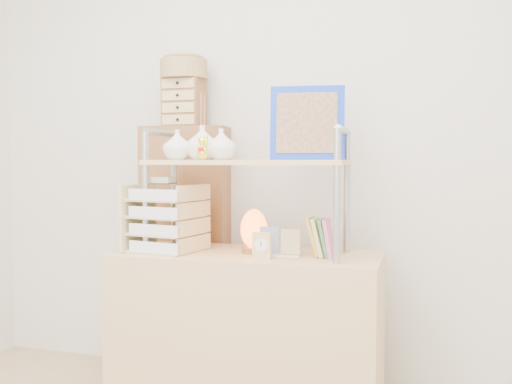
{
  "coord_description": "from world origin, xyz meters",
  "views": [
    {
      "loc": [
        0.78,
        -1.25,
        1.16
      ],
      "look_at": [
        0.04,
        1.2,
        1.03
      ],
      "focal_mm": 40.0,
      "sensor_mm": 36.0,
      "label": 1
    }
  ],
  "objects_px": {
    "salt_lamp": "(254,230)",
    "desk": "(247,334)",
    "letter_tray": "(164,222)",
    "cabinet": "(187,252)"
  },
  "relations": [
    {
      "from": "salt_lamp",
      "to": "desk",
      "type": "bearing_deg",
      "value": -149.7
    },
    {
      "from": "letter_tray",
      "to": "desk",
      "type": "bearing_deg",
      "value": 9.95
    },
    {
      "from": "desk",
      "to": "cabinet",
      "type": "relative_size",
      "value": 0.89
    },
    {
      "from": "letter_tray",
      "to": "cabinet",
      "type": "bearing_deg",
      "value": 100.53
    },
    {
      "from": "cabinet",
      "to": "salt_lamp",
      "type": "bearing_deg",
      "value": -43.05
    },
    {
      "from": "desk",
      "to": "salt_lamp",
      "type": "xyz_separation_m",
      "value": [
        0.03,
        0.02,
        0.48
      ]
    },
    {
      "from": "cabinet",
      "to": "desk",
      "type": "bearing_deg",
      "value": -45.89
    },
    {
      "from": "cabinet",
      "to": "salt_lamp",
      "type": "distance_m",
      "value": 0.63
    },
    {
      "from": "letter_tray",
      "to": "salt_lamp",
      "type": "relative_size",
      "value": 1.74
    },
    {
      "from": "salt_lamp",
      "to": "letter_tray",
      "type": "bearing_deg",
      "value": -168.51
    }
  ]
}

